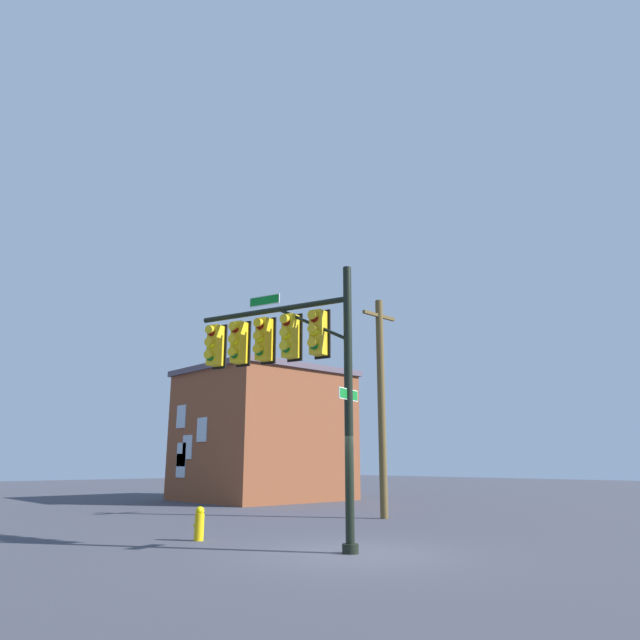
% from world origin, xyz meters
% --- Properties ---
extents(ground_plane, '(120.00, 120.00, 0.00)m').
position_xyz_m(ground_plane, '(0.00, 0.00, 0.00)').
color(ground_plane, '#3C3D47').
extents(signal_pole_assembly, '(4.41, 2.03, 6.55)m').
position_xyz_m(signal_pole_assembly, '(1.78, 0.60, 4.64)').
color(signal_pole_assembly, black).
rests_on(signal_pole_assembly, ground_plane).
extents(utility_pole, '(0.28, 1.80, 7.99)m').
position_xyz_m(utility_pole, '(4.81, -6.63, 4.13)').
color(utility_pole, brown).
rests_on(utility_pole, ground_plane).
extents(fire_hydrant, '(0.33, 0.24, 0.83)m').
position_xyz_m(fire_hydrant, '(4.07, 1.32, 0.41)').
color(fire_hydrant, gold).
rests_on(fire_hydrant, ground_plane).
extents(brick_building, '(7.47, 7.87, 6.85)m').
position_xyz_m(brick_building, '(16.06, -9.74, 3.44)').
color(brick_building, brown).
rests_on(brick_building, ground_plane).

